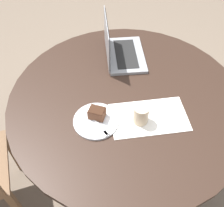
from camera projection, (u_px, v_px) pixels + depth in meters
name	position (u px, v px, depth m)	size (l,w,h in m)	color
ground_plane	(122.00, 163.00, 1.91)	(12.00, 12.00, 0.00)	#6B5B4C
dining_table	(126.00, 112.00, 1.46)	(1.23, 1.23, 0.73)	black
paper_document	(149.00, 117.00, 1.27)	(0.42, 0.33, 0.00)	white
plate	(96.00, 121.00, 1.25)	(0.22, 0.22, 0.01)	silver
cake_slice	(97.00, 113.00, 1.24)	(0.08, 0.06, 0.05)	brown
fork	(99.00, 126.00, 1.22)	(0.14, 0.13, 0.00)	silver
coffee_glass	(141.00, 115.00, 1.22)	(0.07, 0.07, 0.10)	#C6AD89
laptop	(120.00, 50.00, 1.53)	(0.31, 0.38, 0.24)	gray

